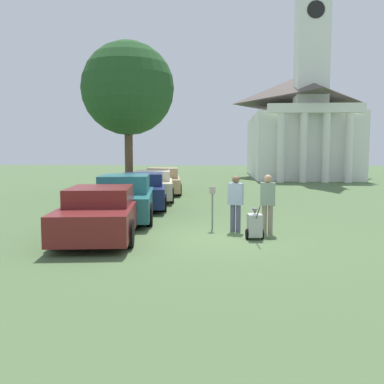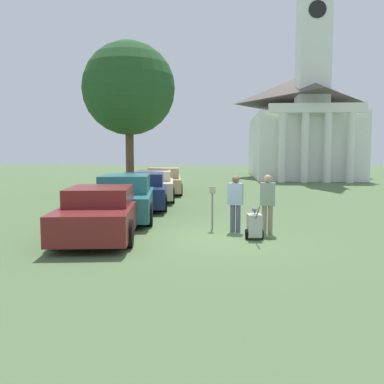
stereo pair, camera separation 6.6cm
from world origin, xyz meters
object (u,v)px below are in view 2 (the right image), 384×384
parked_car_teal (126,198)px  person_supervisor (268,200)px  parked_car_tan (164,181)px  person_worker (236,200)px  equipment_cart (254,225)px  church (301,117)px  parked_car_navy (144,191)px  parking_meter (212,199)px  parked_car_maroon (102,212)px  parked_car_cream (154,186)px

parked_car_teal → person_supervisor: bearing=-35.0°
parked_car_tan → person_worker: (3.77, -11.52, 0.28)m
parked_car_teal → equipment_cart: 5.33m
person_supervisor → church: church is taller
parked_car_navy → person_worker: person_worker is taller
parked_car_teal → person_supervisor: 5.28m
parking_meter → person_supervisor: (1.59, -0.60, 0.05)m
church → parked_car_navy: bearing=-115.2°
parked_car_maroon → equipment_cart: 4.27m
parked_car_maroon → church: 30.52m
parked_car_tan → church: 19.62m
parked_car_maroon → parked_car_teal: bearing=82.8°
parked_car_navy → person_supervisor: person_supervisor is taller
parked_car_tan → church: size_ratio=0.22×
parked_car_tan → parked_car_teal: bearing=-97.2°
parked_car_maroon → parked_car_tan: bearing=82.8°
parked_car_cream → person_worker: (3.77, -8.24, 0.26)m
parked_car_teal → church: church is taller
person_worker → church: church is taller
parked_car_cream → parked_car_maroon: bearing=-97.2°
parked_car_navy → person_supervisor: 7.43m
parked_car_navy → parked_car_cream: size_ratio=1.03×
parked_car_navy → parking_meter: parked_car_navy is taller
parked_car_teal → church: (10.34, 25.32, 4.76)m
parked_car_cream → parking_meter: parked_car_cream is taller
person_worker → equipment_cart: (0.48, -1.04, -0.55)m
parked_car_navy → parked_car_cream: 2.78m
parked_car_navy → parked_car_maroon: bearing=-97.2°
parked_car_teal → parked_car_tan: size_ratio=0.99×
parked_car_tan → equipment_cart: size_ratio=5.33×
parked_car_navy → parked_car_tan: parked_car_navy is taller
parked_car_teal → parked_car_tan: parked_car_teal is taller
parked_car_navy → equipment_cart: parked_car_navy is taller
parked_car_maroon → equipment_cart: size_ratio=5.37×
person_supervisor → parked_car_maroon: bearing=13.3°
parked_car_maroon → person_supervisor: bearing=-0.6°
person_worker → church: 28.61m
parked_car_maroon → parked_car_navy: size_ratio=0.98×
parked_car_maroon → person_worker: person_worker is taller
parked_car_maroon → equipment_cart: (4.25, -0.21, -0.27)m
parked_car_tan → person_worker: person_worker is taller
parking_meter → equipment_cart: 1.86m
parked_car_tan → person_supervisor: bearing=-75.7°
parked_car_cream → person_worker: 9.07m
parked_car_maroon → parked_car_cream: parked_car_cream is taller
parked_car_maroon → person_supervisor: person_supervisor is taller
parked_car_teal → parking_meter: size_ratio=4.00×
parked_car_navy → equipment_cart: size_ratio=5.46×
church → parked_car_maroon: bearing=-110.1°
parked_car_navy → parked_car_teal: bearing=-97.2°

